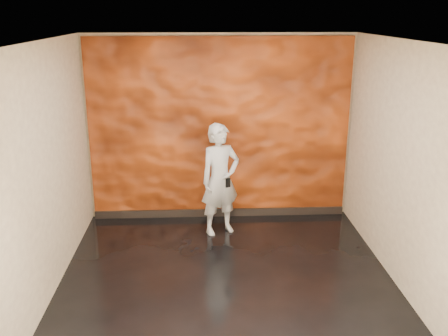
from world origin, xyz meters
TOP-DOWN VIEW (x-y plane):
  - room at (0.00, 0.00)m, footprint 4.02×4.02m
  - feature_wall at (0.00, 1.96)m, footprint 3.90×0.06m
  - baseboard at (0.00, 1.92)m, footprint 3.90×0.04m
  - man at (-0.02, 1.34)m, footprint 0.70×0.59m
  - phone at (0.08, 1.10)m, footprint 0.07×0.04m

SIDE VIEW (x-z plane):
  - baseboard at x=0.00m, z-range 0.00..0.12m
  - man at x=-0.02m, z-range 0.00..1.62m
  - phone at x=0.08m, z-range 0.78..0.91m
  - feature_wall at x=0.00m, z-range 0.00..2.75m
  - room at x=0.00m, z-range -0.01..2.81m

